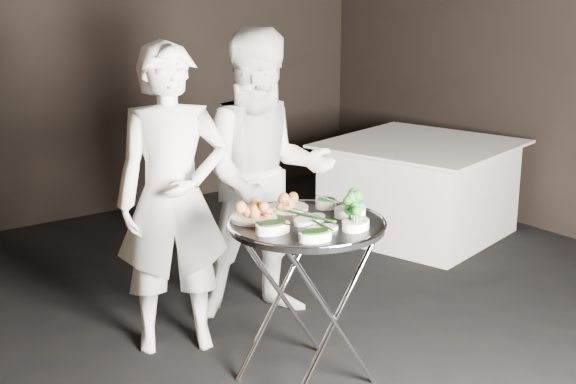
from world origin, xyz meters
TOP-DOWN VIEW (x-y plane):
  - wall_back at (0.00, 3.52)m, footprint 6.00×0.05m
  - tray_stand at (-0.04, 0.13)m, footprint 0.56×0.47m
  - serving_tray at (-0.04, 0.13)m, footprint 0.76×0.76m
  - potato_plate_a at (-0.23, 0.30)m, footprint 0.23×0.23m
  - potato_plate_b at (0.01, 0.35)m, footprint 0.20×0.20m
  - greens_bowl at (0.18, 0.26)m, footprint 0.11×0.11m
  - asparagus_plate_a at (-0.03, 0.12)m, footprint 0.22×0.16m
  - asparagus_plate_b at (-0.06, -0.02)m, footprint 0.17×0.11m
  - spinach_bowl_a at (-0.27, 0.09)m, footprint 0.18×0.13m
  - spinach_bowl_b at (-0.18, -0.11)m, footprint 0.17×0.14m
  - broccoli_bowl_a at (0.19, 0.09)m, footprint 0.17×0.13m
  - broccoli_bowl_b at (0.07, -0.09)m, footprint 0.19×0.17m
  - serving_utensils at (-0.03, 0.20)m, footprint 0.57×0.41m
  - waiter_left at (-0.35, 0.88)m, footprint 0.71×0.60m
  - waiter_right at (0.28, 0.94)m, footprint 1.00×0.90m
  - dining_table at (2.11, 1.48)m, footprint 1.28×1.28m

SIDE VIEW (x-z plane):
  - dining_table at x=2.11m, z-range 0.00..0.73m
  - tray_stand at x=-0.04m, z-range 0.05..0.87m
  - serving_tray at x=-0.04m, z-range 0.81..0.84m
  - waiter_left at x=-0.35m, z-range 0.00..1.65m
  - waiter_right at x=0.28m, z-range 0.00..1.69m
  - asparagus_plate_b at x=-0.06m, z-range 0.83..0.87m
  - asparagus_plate_a at x=-0.03m, z-range 0.83..0.87m
  - spinach_bowl_b at x=-0.18m, z-range 0.83..0.89m
  - greens_bowl at x=0.18m, z-range 0.83..0.89m
  - broccoli_bowl_b at x=0.07m, z-range 0.83..0.90m
  - spinach_bowl_a at x=-0.27m, z-range 0.83..0.90m
  - broccoli_bowl_a at x=0.19m, z-range 0.83..0.90m
  - potato_plate_b at x=0.01m, z-range 0.83..0.90m
  - potato_plate_a at x=-0.23m, z-range 0.83..0.91m
  - serving_utensils at x=-0.03m, z-range 0.88..0.89m
  - wall_back at x=0.00m, z-range 0.00..3.00m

